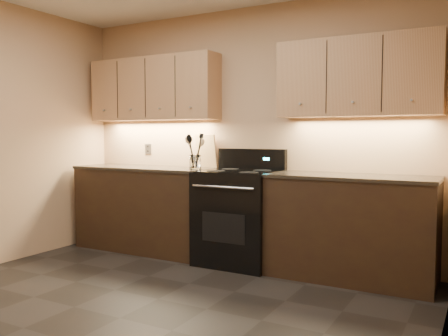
{
  "coord_description": "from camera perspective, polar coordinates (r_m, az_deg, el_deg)",
  "views": [
    {
      "loc": [
        2.21,
        -2.48,
        1.28
      ],
      "look_at": [
        0.03,
        1.45,
        0.97
      ],
      "focal_mm": 38.0,
      "sensor_mm": 36.0,
      "label": 1
    }
  ],
  "objects": [
    {
      "name": "floor",
      "position": [
        3.56,
        -12.42,
        -17.22
      ],
      "size": [
        4.0,
        4.0,
        0.0
      ],
      "primitive_type": "plane",
      "color": "black",
      "rests_on": "ground"
    },
    {
      "name": "wooden_spoon",
      "position": [
        4.9,
        -3.87,
        1.86
      ],
      "size": [
        0.15,
        0.16,
        0.32
      ],
      "primitive_type": null,
      "rotation": [
        -0.19,
        0.34,
        0.35
      ],
      "color": "#DAAF75",
      "rests_on": "utensil_crock"
    },
    {
      "name": "utensil_crock",
      "position": [
        4.91,
        -3.47,
        0.66
      ],
      "size": [
        0.14,
        0.14,
        0.15
      ],
      "color": "white",
      "rests_on": "counter_left"
    },
    {
      "name": "steel_spatula",
      "position": [
        4.9,
        -3.16,
        2.07
      ],
      "size": [
        0.22,
        0.14,
        0.36
      ],
      "primitive_type": null,
      "rotation": [
        0.19,
        -0.34,
        -0.27
      ],
      "color": "silver",
      "rests_on": "utensil_crock"
    },
    {
      "name": "wall_back",
      "position": [
        5.0,
        2.75,
        4.18
      ],
      "size": [
        4.0,
        0.04,
        2.6
      ],
      "primitive_type": "cube",
      "color": "tan",
      "rests_on": "ground"
    },
    {
      "name": "wall_right",
      "position": [
        2.49,
        24.18,
        4.02
      ],
      "size": [
        0.04,
        4.0,
        2.6
      ],
      "primitive_type": "cube",
      "color": "tan",
      "rests_on": "ground"
    },
    {
      "name": "cutting_board",
      "position": [
        5.2,
        -2.16,
        2.08
      ],
      "size": [
        0.29,
        0.13,
        0.36
      ],
      "primitive_type": "cube",
      "rotation": [
        0.13,
        0.0,
        -0.23
      ],
      "color": "#DAAF75",
      "rests_on": "counter_left"
    },
    {
      "name": "counter_right",
      "position": [
        4.38,
        14.99,
        -6.9
      ],
      "size": [
        1.46,
        0.62,
        0.93
      ],
      "color": "black",
      "rests_on": "ground"
    },
    {
      "name": "counter_left",
      "position": [
        5.4,
        -9.3,
        -4.78
      ],
      "size": [
        1.62,
        0.62,
        0.93
      ],
      "color": "black",
      "rests_on": "ground"
    },
    {
      "name": "black_turner",
      "position": [
        4.87,
        -3.46,
        2.24
      ],
      "size": [
        0.11,
        0.2,
        0.39
      ],
      "primitive_type": null,
      "rotation": [
        -0.28,
        0.09,
        0.17
      ],
      "color": "black",
      "rests_on": "utensil_crock"
    },
    {
      "name": "upper_cab_left",
      "position": [
        5.48,
        -8.47,
        9.37
      ],
      "size": [
        1.6,
        0.3,
        0.7
      ],
      "primitive_type": "cube",
      "color": "tan",
      "rests_on": "wall_back"
    },
    {
      "name": "upper_cab_right",
      "position": [
        4.48,
        15.78,
        10.47
      ],
      "size": [
        1.44,
        0.3,
        0.7
      ],
      "primitive_type": "cube",
      "color": "tan",
      "rests_on": "wall_back"
    },
    {
      "name": "steel_skimmer",
      "position": [
        4.89,
        -3.31,
        1.98
      ],
      "size": [
        0.21,
        0.11,
        0.35
      ],
      "primitive_type": null,
      "rotation": [
        -0.04,
        -0.36,
        -0.04
      ],
      "color": "silver",
      "rests_on": "utensil_crock"
    },
    {
      "name": "outlet_plate",
      "position": [
        5.69,
        -9.11,
        2.3
      ],
      "size": [
        0.08,
        0.01,
        0.12
      ],
      "primitive_type": "cube",
      "color": "#B2B5BA",
      "rests_on": "wall_back"
    },
    {
      "name": "stove",
      "position": [
        4.74,
        1.87,
        -5.77
      ],
      "size": [
        0.76,
        0.68,
        1.14
      ],
      "color": "black",
      "rests_on": "ground"
    },
    {
      "name": "black_spoon",
      "position": [
        4.92,
        -3.58,
        2.07
      ],
      "size": [
        0.07,
        0.15,
        0.35
      ],
      "primitive_type": null,
      "rotation": [
        0.26,
        -0.04,
        0.05
      ],
      "color": "black",
      "rests_on": "utensil_crock"
    }
  ]
}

